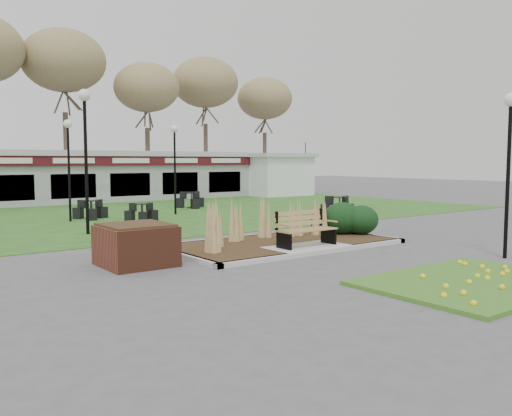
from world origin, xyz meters
TOP-DOWN VIEW (x-y plane):
  - ground at (0.00, 0.00)m, footprint 100.00×100.00m
  - lawn at (0.00, 12.00)m, footprint 34.00×16.00m
  - flower_bed at (0.00, -4.60)m, footprint 4.20×3.00m
  - planting_bed at (1.27, 1.35)m, footprint 6.75×3.40m
  - park_bench at (0.00, 0.25)m, footprint 1.70×0.66m
  - brick_planter at (-4.40, 1.00)m, footprint 1.50×1.50m
  - food_pavilion at (0.00, 19.96)m, footprint 24.60×3.40m
  - service_hut at (13.50, 18.00)m, footprint 4.40×3.40m
  - tree_backdrop at (0.00, 28.00)m, footprint 47.24×5.24m
  - lamp_post_near_left at (3.14, -3.50)m, footprint 0.33×0.33m
  - lamp_post_mid_left at (-2.76, 10.63)m, footprint 0.32×0.32m
  - lamp_post_mid_right at (-3.48, 6.67)m, footprint 0.38×0.38m
  - lamp_post_far_right at (1.81, 10.65)m, footprint 0.32×0.32m
  - bistro_set_a at (-0.61, 8.86)m, footprint 1.21×1.28m
  - bistro_set_b at (-1.81, 11.02)m, footprint 1.35×1.35m
  - bistro_set_c at (3.98, 13.03)m, footprint 1.43×1.40m
  - bistro_set_d at (6.91, 5.74)m, footprint 1.45×1.53m
  - patio_umbrella at (16.00, 18.00)m, footprint 2.10×2.13m

SIDE VIEW (x-z plane):
  - ground at x=0.00m, z-range 0.00..0.00m
  - lawn at x=0.00m, z-range 0.00..0.02m
  - flower_bed at x=0.00m, z-range -0.01..0.15m
  - bistro_set_a at x=-0.61m, z-range -0.10..0.59m
  - bistro_set_b at x=-1.81m, z-range -0.10..0.64m
  - bistro_set_c at x=3.98m, z-range -0.11..0.67m
  - bistro_set_d at x=6.91m, z-range -0.12..0.71m
  - planting_bed at x=1.27m, z-range -0.27..1.00m
  - brick_planter at x=-4.40m, z-range 0.00..0.95m
  - park_bench at x=0.00m, z-range 0.12..1.05m
  - service_hut at x=13.50m, z-range 0.04..2.86m
  - food_pavilion at x=0.00m, z-range 0.03..2.93m
  - patio_umbrella at x=16.00m, z-range 0.33..2.82m
  - lamp_post_far_right at x=1.81m, z-range 0.89..4.77m
  - lamp_post_mid_left at x=-2.76m, z-range 0.89..4.80m
  - lamp_post_near_left at x=3.14m, z-range 0.91..4.86m
  - lamp_post_mid_right at x=-3.48m, z-range 1.05..5.63m
  - tree_backdrop at x=0.00m, z-range 3.18..13.54m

